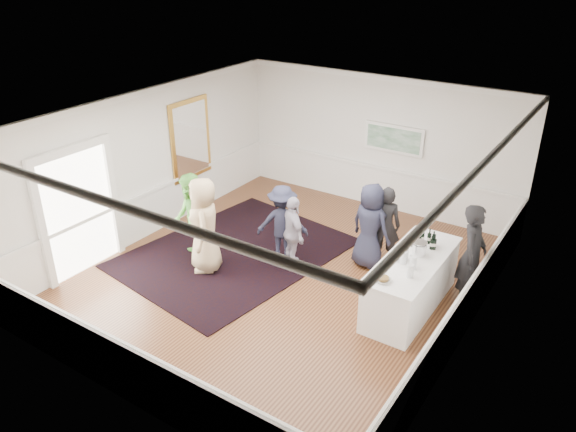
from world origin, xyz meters
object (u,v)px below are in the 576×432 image
Objects in this scene: ice_bucket at (419,249)px; nut_bowl at (383,279)px; guest_navy at (370,226)px; guest_dark_b at (385,225)px; guest_tan at (204,225)px; guest_green at (192,220)px; serving_table at (411,283)px; bartender at (472,255)px; guest_dark_a at (282,223)px; guest_lilac at (293,233)px.

ice_bucket is 1.00× the size of nut_bowl.
guest_navy is 1.49m from ice_bucket.
guest_dark_b is 0.34m from guest_navy.
guest_tan reaches higher than nut_bowl.
guest_tan reaches higher than guest_navy.
guest_tan is at bearing 28.92° from guest_green.
serving_table is 1.09m from nut_bowl.
bartender is at bearing 35.15° from ice_bucket.
guest_dark_a is at bearing 78.07° from guest_green.
guest_dark_a reaches higher than ice_bucket.
guest_tan is at bearing -163.58° from ice_bucket.
guest_green reaches higher than guest_dark_b.
guest_tan reaches higher than guest_dark_a.
guest_tan is at bearing -179.70° from nut_bowl.
guest_lilac is 2.53m from ice_bucket.
guest_dark_b is (2.81, 2.15, -0.14)m from guest_tan.
guest_dark_a reaches higher than nut_bowl.
guest_tan reaches higher than guest_dark_b.
guest_green is 7.24× the size of nut_bowl.
guest_lilac is 0.40m from guest_dark_a.
guest_navy reaches higher than guest_lilac.
guest_lilac is 0.86× the size of guest_navy.
serving_table is 4.38m from guest_green.
guest_green reaches higher than guest_navy.
nut_bowl reaches higher than serving_table.
guest_green is at bearing -140.79° from guest_tan.
nut_bowl is (2.34, -0.99, 0.27)m from guest_lilac.
guest_green is at bearing -166.05° from ice_bucket.
nut_bowl is (0.91, -2.13, 0.20)m from guest_dark_b.
serving_table is 2.50m from guest_lilac.
nut_bowl is (-0.15, -0.94, 0.53)m from serving_table.
bartender is 2.06m from guest_navy.
serving_table is at bearing 112.22° from guest_dark_b.
bartender is at bearing -134.46° from guest_lilac.
guest_green is at bearing 13.36° from guest_dark_b.
guest_navy is at bearing 80.00° from bartender.
guest_dark_a is at bearing 179.36° from ice_bucket.
serving_table is 9.40× the size of nut_bowl.
bartender reaches higher than serving_table.
bartender reaches higher than guest_dark_b.
guest_tan is 1.28× the size of guest_lilac.
nut_bowl is at bearing 128.24° from guest_dark_a.
bartender reaches higher than guest_green.
guest_dark_b is 1.50m from ice_bucket.
guest_dark_b is at bearing 179.99° from guest_dark_a.
guest_lilac is at bearing 19.15° from guest_dark_b.
guest_lilac is at bearing 47.75° from guest_navy.
guest_dark_a is 6.15× the size of nut_bowl.
serving_table is 1.61m from guest_navy.
guest_green is 1.14× the size of guest_dark_b.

